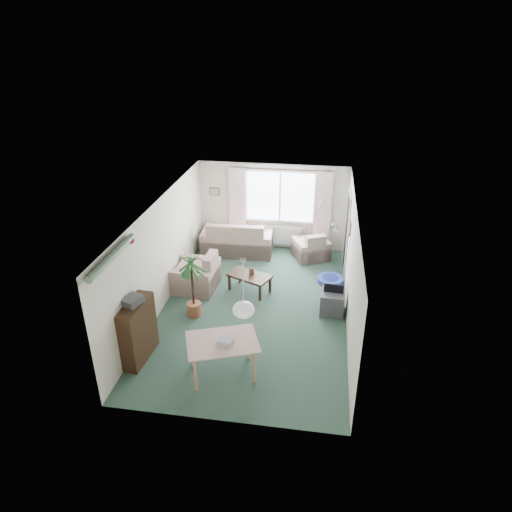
# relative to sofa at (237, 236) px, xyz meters

# --- Properties ---
(ground) EXTENTS (6.50, 6.50, 0.00)m
(ground) POSITION_rel_sofa_xyz_m (0.89, -2.75, -0.47)
(ground) COLOR #294537
(window) EXTENTS (1.80, 0.03, 1.30)m
(window) POSITION_rel_sofa_xyz_m (1.09, 0.48, 1.03)
(window) COLOR white
(curtain_rod) EXTENTS (2.60, 0.03, 0.03)m
(curtain_rod) POSITION_rel_sofa_xyz_m (1.09, 0.40, 1.80)
(curtain_rod) COLOR black
(curtain_left) EXTENTS (0.45, 0.08, 2.00)m
(curtain_left) POSITION_rel_sofa_xyz_m (-0.06, 0.38, 0.80)
(curtain_left) COLOR beige
(curtain_right) EXTENTS (0.45, 0.08, 2.00)m
(curtain_right) POSITION_rel_sofa_xyz_m (2.24, 0.38, 0.80)
(curtain_right) COLOR beige
(radiator) EXTENTS (1.20, 0.10, 0.55)m
(radiator) POSITION_rel_sofa_xyz_m (1.09, 0.44, -0.07)
(radiator) COLOR white
(doorway) EXTENTS (0.03, 0.95, 2.00)m
(doorway) POSITION_rel_sofa_xyz_m (2.88, -0.55, 0.53)
(doorway) COLOR black
(pendant_lamp) EXTENTS (0.36, 0.36, 0.36)m
(pendant_lamp) POSITION_rel_sofa_xyz_m (1.09, -5.05, 1.01)
(pendant_lamp) COLOR white
(tinsel_garland) EXTENTS (1.60, 1.60, 0.12)m
(tinsel_garland) POSITION_rel_sofa_xyz_m (-1.03, -5.05, 1.81)
(tinsel_garland) COLOR #196626
(bauble_cluster_a) EXTENTS (0.20, 0.20, 0.20)m
(bauble_cluster_a) POSITION_rel_sofa_xyz_m (2.19, -1.85, 1.75)
(bauble_cluster_a) COLOR silver
(bauble_cluster_b) EXTENTS (0.20, 0.20, 0.20)m
(bauble_cluster_b) POSITION_rel_sofa_xyz_m (2.49, -3.05, 1.75)
(bauble_cluster_b) COLOR silver
(wall_picture_back) EXTENTS (0.28, 0.03, 0.22)m
(wall_picture_back) POSITION_rel_sofa_xyz_m (-0.71, 0.48, 1.08)
(wall_picture_back) COLOR brown
(wall_picture_right) EXTENTS (0.03, 0.24, 0.30)m
(wall_picture_right) POSITION_rel_sofa_xyz_m (2.87, -1.55, 1.08)
(wall_picture_right) COLOR brown
(sofa) EXTENTS (1.93, 1.08, 0.94)m
(sofa) POSITION_rel_sofa_xyz_m (0.00, 0.00, 0.00)
(sofa) COLOR beige
(sofa) RESTS_ON ground
(armchair_corner) EXTENTS (1.11, 1.08, 0.76)m
(armchair_corner) POSITION_rel_sofa_xyz_m (2.00, -0.02, -0.09)
(armchair_corner) COLOR beige
(armchair_corner) RESTS_ON ground
(armchair_left) EXTENTS (1.01, 1.06, 0.90)m
(armchair_left) POSITION_rel_sofa_xyz_m (-0.61, -2.04, -0.02)
(armchair_left) COLOR #C2A893
(armchair_left) RESTS_ON ground
(coffee_table) EXTENTS (1.09, 0.88, 0.43)m
(coffee_table) POSITION_rel_sofa_xyz_m (0.68, -2.02, -0.26)
(coffee_table) COLOR black
(coffee_table) RESTS_ON ground
(photo_frame) EXTENTS (0.12, 0.06, 0.16)m
(photo_frame) POSITION_rel_sofa_xyz_m (0.72, -1.97, 0.04)
(photo_frame) COLOR brown
(photo_frame) RESTS_ON coffee_table
(bookshelf) EXTENTS (0.39, 0.98, 1.17)m
(bookshelf) POSITION_rel_sofa_xyz_m (-0.95, -4.71, 0.11)
(bookshelf) COLOR black
(bookshelf) RESTS_ON ground
(hifi_box) EXTENTS (0.37, 0.42, 0.14)m
(hifi_box) POSITION_rel_sofa_xyz_m (-0.96, -4.71, 0.77)
(hifi_box) COLOR #3A3B3F
(hifi_box) RESTS_ON bookshelf
(houseplant) EXTENTS (0.73, 0.73, 1.57)m
(houseplant) POSITION_rel_sofa_xyz_m (-0.34, -3.19, 0.32)
(houseplant) COLOR #265C1F
(houseplant) RESTS_ON ground
(dining_table) EXTENTS (1.30, 1.08, 0.70)m
(dining_table) POSITION_rel_sofa_xyz_m (0.69, -4.93, -0.12)
(dining_table) COLOR tan
(dining_table) RESTS_ON ground
(gift_box) EXTENTS (0.28, 0.22, 0.12)m
(gift_box) POSITION_rel_sofa_xyz_m (0.76, -5.01, 0.29)
(gift_box) COLOR #AEB0B9
(gift_box) RESTS_ON dining_table
(tv_cube) EXTENTS (0.54, 0.59, 0.50)m
(tv_cube) POSITION_rel_sofa_xyz_m (2.59, -2.63, -0.22)
(tv_cube) COLOR #37373C
(tv_cube) RESTS_ON ground
(pet_bed) EXTENTS (0.73, 0.73, 0.12)m
(pet_bed) POSITION_rel_sofa_xyz_m (2.54, -1.31, -0.41)
(pet_bed) COLOR navy
(pet_bed) RESTS_ON ground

